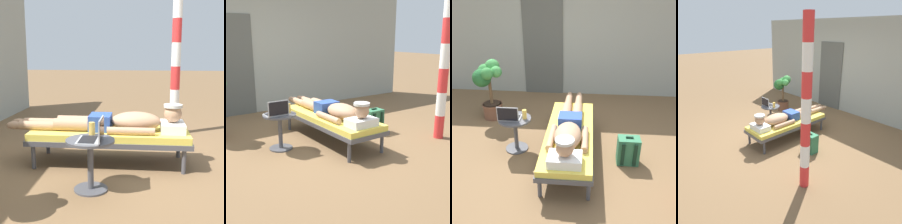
# 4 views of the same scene
# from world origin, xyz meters

# --- Properties ---
(ground_plane) EXTENTS (40.00, 40.00, 0.00)m
(ground_plane) POSITION_xyz_m (0.00, 0.00, 0.00)
(ground_plane) COLOR brown
(lounge_chair) EXTENTS (0.68, 1.94, 0.42)m
(lounge_chair) POSITION_xyz_m (0.20, 0.19, 0.35)
(lounge_chair) COLOR #4C4C51
(lounge_chair) RESTS_ON ground
(person_reclining) EXTENTS (0.53, 2.17, 0.33)m
(person_reclining) POSITION_xyz_m (0.20, 0.11, 0.52)
(person_reclining) COLOR white
(person_reclining) RESTS_ON lounge_chair
(side_table) EXTENTS (0.48, 0.48, 0.52)m
(side_table) POSITION_xyz_m (-0.62, 0.30, 0.36)
(side_table) COLOR #4C4C51
(side_table) RESTS_ON ground
(laptop) EXTENTS (0.31, 0.24, 0.23)m
(laptop) POSITION_xyz_m (-0.68, 0.25, 0.58)
(laptop) COLOR #A5A8AD
(laptop) RESTS_ON side_table
(drink_glass) EXTENTS (0.06, 0.06, 0.14)m
(drink_glass) POSITION_xyz_m (-0.47, 0.30, 0.59)
(drink_glass) COLOR gold
(drink_glass) RESTS_ON side_table
(backpack) EXTENTS (0.30, 0.26, 0.42)m
(backpack) POSITION_xyz_m (1.02, 0.11, 0.20)
(backpack) COLOR #33724C
(backpack) RESTS_ON ground
(porch_post) EXTENTS (0.15, 0.15, 2.63)m
(porch_post) POSITION_xyz_m (1.70, -0.73, 1.32)
(porch_post) COLOR red
(porch_post) RESTS_ON ground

